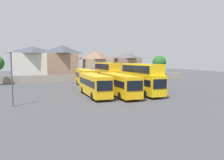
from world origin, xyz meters
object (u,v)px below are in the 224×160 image
object	(u,v)px
bus_1	(94,84)
house_terrace_right	(97,64)
bus_3	(142,77)
house_terrace_centre	(62,62)
bus_5	(107,73)
tree_behind_wall	(159,63)
bus_2	(119,83)
bus_4	(85,77)
lamp_post_lot_edge	(12,74)
house_terrace_far_right	(127,65)
house_terrace_left	(33,63)

from	to	relation	value
bus_1	house_terrace_right	size ratio (longest dim) A/B	1.31
house_terrace_right	bus_1	bearing A→B (deg)	-104.45
bus_3	house_terrace_centre	bearing A→B (deg)	-166.08
bus_5	bus_3	bearing A→B (deg)	3.98
tree_behind_wall	bus_2	bearing A→B (deg)	-131.88
bus_3	tree_behind_wall	bearing A→B (deg)	141.41
bus_4	lamp_post_lot_edge	bearing A→B (deg)	-34.04
bus_3	lamp_post_lot_edge	xyz separation A→B (m)	(-18.41, -3.89, 1.06)
bus_1	house_terrace_far_right	xyz separation A→B (m)	(18.13, 32.19, 2.12)
bus_4	bus_5	world-z (taller)	bus_5
bus_1	lamp_post_lot_edge	size ratio (longest dim) A/B	1.62
tree_behind_wall	bus_1	bearing A→B (deg)	-137.68
lamp_post_lot_edge	bus_2	bearing A→B (deg)	14.28
house_terrace_centre	tree_behind_wall	distance (m)	27.44
house_terrace_centre	bus_3	bearing A→B (deg)	-73.41
house_terrace_left	lamp_post_lot_edge	size ratio (longest dim) A/B	1.61
bus_5	house_terrace_right	xyz separation A→B (m)	(2.25, 18.67, 1.42)
house_terrace_right	house_terrace_left	bearing A→B (deg)	175.03
bus_1	bus_5	world-z (taller)	bus_5
bus_3	house_terrace_far_right	bearing A→B (deg)	159.50
bus_2	house_terrace_centre	size ratio (longest dim) A/B	1.22
tree_behind_wall	house_terrace_right	bearing A→B (deg)	145.72
bus_1	bus_2	xyz separation A→B (m)	(3.71, -0.65, -0.00)
lamp_post_lot_edge	house_terrace_left	bearing A→B (deg)	88.62
bus_3	lamp_post_lot_edge	bearing A→B (deg)	-80.74
house_terrace_right	tree_behind_wall	world-z (taller)	house_terrace_right
bus_1	bus_3	bearing A→B (deg)	84.99
bus_5	house_terrace_right	size ratio (longest dim) A/B	1.23
bus_4	house_terrace_left	world-z (taller)	house_terrace_left
bus_1	bus_5	distance (m)	14.28
bus_2	lamp_post_lot_edge	bearing A→B (deg)	-77.08
house_terrace_left	bus_3	bearing A→B (deg)	-62.52
tree_behind_wall	house_terrace_left	bearing A→B (deg)	160.24
bus_1	bus_3	distance (m)	7.70
bus_2	bus_5	distance (m)	13.83
house_terrace_centre	house_terrace_far_right	bearing A→B (deg)	1.11
house_terrace_centre	lamp_post_lot_edge	xyz separation A→B (m)	(-8.80, -36.14, -1.13)
house_terrace_right	house_terrace_centre	bearing A→B (deg)	179.08
lamp_post_lot_edge	bus_4	bearing A→B (deg)	55.46
bus_3	house_terrace_left	world-z (taller)	house_terrace_left
bus_2	house_terrace_centre	xyz separation A→B (m)	(-5.68, 32.46, 3.04)
bus_1	tree_behind_wall	distance (m)	31.73
bus_1	lamp_post_lot_edge	distance (m)	11.77
bus_5	house_terrace_right	world-z (taller)	house_terrace_right
house_terrace_far_right	bus_1	bearing A→B (deg)	-119.39
bus_5	tree_behind_wall	bearing A→B (deg)	112.04
house_terrace_right	bus_4	bearing A→B (deg)	-110.62
house_terrace_right	tree_behind_wall	size ratio (longest dim) A/B	1.24
house_terrace_far_right	house_terrace_right	bearing A→B (deg)	-176.83
bus_3	lamp_post_lot_edge	size ratio (longest dim) A/B	1.58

